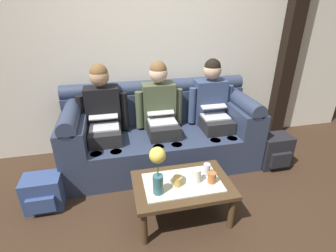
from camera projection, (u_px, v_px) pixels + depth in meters
name	position (u px, v px, depth m)	size (l,w,h in m)	color
ground_plane	(188.00, 231.00, 2.20)	(14.00, 14.00, 0.00)	#382619
back_wall_patterned	(151.00, 35.00, 3.07)	(6.00, 0.12, 2.90)	silver
timber_pillar	(292.00, 32.00, 3.34)	(0.20, 0.20, 2.90)	black
couch	(161.00, 133.00, 3.07)	(2.21, 0.88, 0.96)	#2D3851
person_left	(104.00, 116.00, 2.81)	(0.56, 0.67, 1.22)	#232326
person_middle	(160.00, 112.00, 2.94)	(0.56, 0.67, 1.22)	#232326
person_right	(213.00, 107.00, 3.07)	(0.56, 0.67, 1.22)	#232326
coffee_table	(182.00, 187.00, 2.24)	(0.86, 0.56, 0.38)	#47331E
flower_vase	(158.00, 166.00, 1.98)	(0.13, 0.13, 0.43)	#336672
cup_near_left	(212.00, 178.00, 2.19)	(0.07, 0.07, 0.10)	#B26633
cup_near_right	(207.00, 169.00, 2.29)	(0.06, 0.06, 0.11)	silver
cup_far_center	(178.00, 181.00, 2.16)	(0.08, 0.08, 0.08)	gold
cup_far_left	(196.00, 175.00, 2.19)	(0.08, 0.08, 0.13)	white
backpack_right	(274.00, 151.00, 3.03)	(0.35, 0.29, 0.40)	black
backpack_left	(44.00, 193.00, 2.41)	(0.35, 0.29, 0.34)	#33477A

